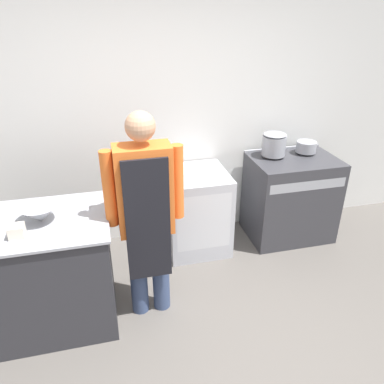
{
  "coord_description": "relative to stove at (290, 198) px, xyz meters",
  "views": [
    {
      "loc": [
        -0.62,
        -1.57,
        2.32
      ],
      "look_at": [
        0.05,
        1.12,
        0.94
      ],
      "focal_mm": 35.0,
      "sensor_mm": 36.0,
      "label": 1
    }
  ],
  "objects": [
    {
      "name": "fridge_unit",
      "position": [
        -1.05,
        0.02,
        -0.03
      ],
      "size": [
        0.62,
        0.65,
        0.84
      ],
      "color": "silver",
      "rests_on": "ground_plane"
    },
    {
      "name": "person_cook",
      "position": [
        -1.65,
        -0.8,
        0.5
      ],
      "size": [
        0.59,
        0.24,
        1.7
      ],
      "color": "#38476B",
      "rests_on": "ground_plane"
    },
    {
      "name": "prep_counter",
      "position": [
        -2.46,
        -0.71,
        0.01
      ],
      "size": [
        1.08,
        0.79,
        0.92
      ],
      "color": "#2D2D33",
      "rests_on": "ground_plane"
    },
    {
      "name": "plastic_tub",
      "position": [
        -2.53,
        -0.89,
        0.51
      ],
      "size": [
        0.1,
        0.1,
        0.09
      ],
      "color": "silver",
      "rests_on": "prep_counter"
    },
    {
      "name": "stove",
      "position": [
        0.0,
        0.0,
        0.0
      ],
      "size": [
        0.88,
        0.63,
        0.93
      ],
      "color": "#38383D",
      "rests_on": "ground_plane"
    },
    {
      "name": "stock_pot",
      "position": [
        -0.2,
        0.11,
        0.59
      ],
      "size": [
        0.24,
        0.24,
        0.24
      ],
      "color": "#9EA0A8",
      "rests_on": "stove"
    },
    {
      "name": "sauce_pot",
      "position": [
        0.18,
        0.11,
        0.53
      ],
      "size": [
        0.21,
        0.21,
        0.11
      ],
      "color": "#9EA0A8",
      "rests_on": "stove"
    },
    {
      "name": "wall_back",
      "position": [
        -1.28,
        0.39,
        0.89
      ],
      "size": [
        8.0,
        0.05,
        2.7
      ],
      "color": "white",
      "rests_on": "ground_plane"
    },
    {
      "name": "mixing_bowl",
      "position": [
        -2.4,
        -0.71,
        0.53
      ],
      "size": [
        0.28,
        0.28,
        0.12
      ],
      "color": "#9EA0A8",
      "rests_on": "prep_counter"
    }
  ]
}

